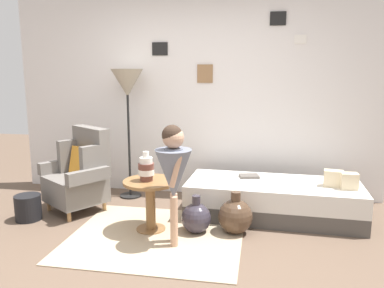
% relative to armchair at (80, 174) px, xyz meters
% --- Properties ---
extents(ground_plane, '(12.00, 12.00, 0.00)m').
position_rel_armchair_xyz_m(ground_plane, '(1.19, -1.03, -0.44)').
color(ground_plane, brown).
extents(gallery_wall, '(4.80, 0.12, 2.60)m').
position_rel_armchair_xyz_m(gallery_wall, '(1.19, 0.92, 0.86)').
color(gallery_wall, silver).
rests_on(gallery_wall, ground).
extents(rug, '(1.68, 1.49, 0.01)m').
position_rel_armchair_xyz_m(rug, '(1.08, -0.59, -0.43)').
color(rug, tan).
rests_on(rug, ground).
extents(armchair, '(0.90, 0.85, 0.97)m').
position_rel_armchair_xyz_m(armchair, '(0.00, 0.00, 0.00)').
color(armchair, tan).
rests_on(armchair, ground).
extents(daybed, '(1.93, 0.88, 0.40)m').
position_rel_armchair_xyz_m(daybed, '(2.22, 0.17, -0.24)').
color(daybed, '#4C4742').
rests_on(daybed, ground).
extents(pillow_head, '(0.18, 0.13, 0.17)m').
position_rel_armchair_xyz_m(pillow_head, '(2.98, 0.05, 0.05)').
color(pillow_head, beige).
rests_on(pillow_head, daybed).
extents(pillow_mid, '(0.21, 0.15, 0.18)m').
position_rel_armchair_xyz_m(pillow_mid, '(2.84, 0.12, 0.05)').
color(pillow_mid, beige).
rests_on(pillow_mid, daybed).
extents(side_table, '(0.55, 0.55, 0.53)m').
position_rel_armchair_xyz_m(side_table, '(0.98, -0.44, -0.06)').
color(side_table, olive).
rests_on(side_table, ground).
extents(vase_striped, '(0.16, 0.16, 0.30)m').
position_rel_armchair_xyz_m(vase_striped, '(0.94, -0.45, 0.22)').
color(vase_striped, brown).
rests_on(vase_striped, side_table).
extents(floor_lamp, '(0.40, 0.40, 1.64)m').
position_rel_armchair_xyz_m(floor_lamp, '(0.40, 0.57, 0.98)').
color(floor_lamp, black).
rests_on(floor_lamp, ground).
extents(person_child, '(0.34, 0.34, 1.14)m').
position_rel_armchair_xyz_m(person_child, '(1.29, -0.73, 0.29)').
color(person_child, tan).
rests_on(person_child, ground).
extents(book_on_daybed, '(0.25, 0.21, 0.03)m').
position_rel_armchair_xyz_m(book_on_daybed, '(1.94, 0.33, -0.02)').
color(book_on_daybed, '#5B544E').
rests_on(book_on_daybed, daybed).
extents(demijohn_near, '(0.30, 0.30, 0.39)m').
position_rel_armchair_xyz_m(demijohn_near, '(1.45, -0.42, -0.28)').
color(demijohn_near, '#332D38').
rests_on(demijohn_near, ground).
extents(demijohn_far, '(0.35, 0.35, 0.43)m').
position_rel_armchair_xyz_m(demijohn_far, '(1.84, -0.36, -0.26)').
color(demijohn_far, '#473323').
rests_on(demijohn_far, ground).
extents(magazine_basket, '(0.28, 0.28, 0.28)m').
position_rel_armchair_xyz_m(magazine_basket, '(-0.43, -0.41, -0.30)').
color(magazine_basket, black).
rests_on(magazine_basket, ground).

